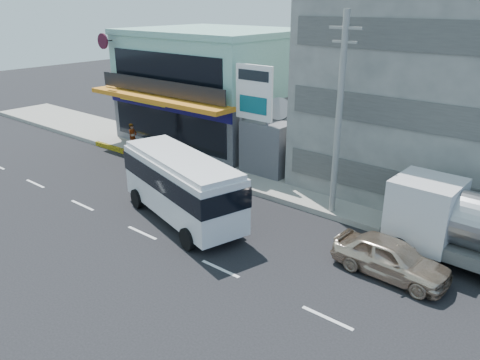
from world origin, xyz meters
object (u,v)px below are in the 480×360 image
object	(u,v)px
concrete_building	(480,68)
satellite_dish	(278,117)
minibus	(182,183)
motorcycle_rider	(134,148)
billboard	(254,99)
shop_building	(215,89)
utility_pole_near	(339,118)
sedan	(391,258)

from	to	relation	value
concrete_building	satellite_dish	distance (m)	11.30
minibus	motorcycle_rider	xyz separation A→B (m)	(-9.62, 4.56, -1.18)
satellite_dish	motorcycle_rider	size ratio (longest dim) A/B	0.59
billboard	motorcycle_rider	size ratio (longest dim) A/B	2.73
shop_building	concrete_building	bearing A→B (deg)	3.35
utility_pole_near	motorcycle_rider	distance (m)	15.74
concrete_building	minibus	xyz separation A→B (m)	(-9.51, -12.76, -4.99)
sedan	motorcycle_rider	size ratio (longest dim) A/B	1.85
shop_building	satellite_dish	distance (m)	8.54
concrete_building	minibus	size ratio (longest dim) A/B	1.89
shop_building	motorcycle_rider	world-z (taller)	shop_building
sedan	minibus	bearing A→B (deg)	102.46
shop_building	concrete_building	world-z (taller)	concrete_building
shop_building	utility_pole_near	distance (m)	15.50
minibus	motorcycle_rider	size ratio (longest dim) A/B	3.35
minibus	sedan	xyz separation A→B (m)	(10.03, 1.75, -1.22)
minibus	shop_building	bearing A→B (deg)	125.97
satellite_dish	billboard	bearing A→B (deg)	-105.52
concrete_building	billboard	bearing A→B (deg)	-151.08
shop_building	minibus	bearing A→B (deg)	-54.03
utility_pole_near	motorcycle_rider	xyz separation A→B (m)	(-15.12, -0.60, -4.32)
billboard	utility_pole_near	xyz separation A→B (m)	(6.50, -1.80, 0.22)
concrete_building	billboard	distance (m)	12.17
billboard	sedan	distance (m)	12.87
motorcycle_rider	minibus	bearing A→B (deg)	-25.36
shop_building	utility_pole_near	size ratio (longest dim) A/B	1.24
billboard	sedan	world-z (taller)	billboard
motorcycle_rider	utility_pole_near	bearing A→B (deg)	2.27
shop_building	motorcycle_rider	distance (m)	7.89
minibus	concrete_building	bearing A→B (deg)	53.31
concrete_building	utility_pole_near	size ratio (longest dim) A/B	1.60
motorcycle_rider	shop_building	bearing A→B (deg)	81.07
satellite_dish	sedan	size ratio (longest dim) A/B	0.32
concrete_building	motorcycle_rider	bearing A→B (deg)	-156.79
concrete_building	satellite_dish	world-z (taller)	concrete_building
billboard	minibus	bearing A→B (deg)	-81.87
concrete_building	motorcycle_rider	distance (m)	21.70
concrete_building	satellite_dish	xyz separation A→B (m)	(-10.00, -4.00, -3.42)
billboard	motorcycle_rider	xyz separation A→B (m)	(-8.62, -2.40, -4.09)
satellite_dish	utility_pole_near	xyz separation A→B (m)	(6.00, -3.60, 1.57)
satellite_dish	shop_building	bearing A→B (deg)	159.79
billboard	utility_pole_near	bearing A→B (deg)	-15.48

